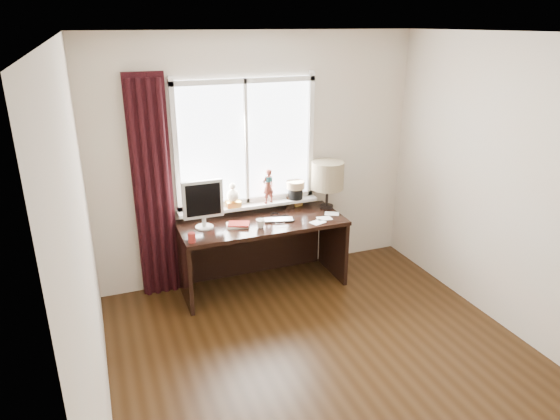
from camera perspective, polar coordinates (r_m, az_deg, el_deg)
name	(u,v)px	position (r m, az deg, el deg)	size (l,w,h in m)	color
floor	(342,377)	(4.25, 7.06, -18.41)	(3.50, 4.00, 0.00)	#341F0E
ceiling	(360,34)	(3.31, 9.14, 19.25)	(3.50, 4.00, 0.00)	white
wall_back	(259,160)	(5.32, -2.41, 5.77)	(3.50, 2.60, 0.00)	beige
wall_left	(88,269)	(3.18, -21.07, -6.28)	(4.00, 2.60, 0.00)	beige
wall_right	(537,198)	(4.65, 27.28, 1.19)	(4.00, 2.60, 0.00)	beige
laptop	(279,220)	(5.13, -0.12, -1.13)	(0.29, 0.19, 0.02)	silver
mug	(261,223)	(4.96, -2.23, -1.52)	(0.09, 0.09, 0.09)	white
red_cup	(192,238)	(4.70, -10.05, -3.13)	(0.07, 0.07, 0.09)	maroon
window	(249,161)	(5.23, -3.60, 5.56)	(1.52, 0.21, 1.40)	white
curtain	(153,191)	(5.05, -14.29, 2.12)	(0.38, 0.09, 2.25)	black
desk	(260,239)	(5.31, -2.36, -3.36)	(1.70, 0.70, 0.75)	black
monitor	(203,201)	(4.92, -8.80, 0.98)	(0.40, 0.18, 0.49)	beige
notebook_stack	(238,225)	(5.01, -4.82, -1.69)	(0.26, 0.22, 0.03)	beige
brush_holder	(290,202)	(5.49, 1.21, 0.93)	(0.09, 0.09, 0.25)	black
icon_frame	(299,201)	(5.52, 2.16, 1.08)	(0.10, 0.04, 0.13)	gold
table_lamp	(328,176)	(5.41, 5.47, 3.89)	(0.35, 0.35, 0.52)	black
loose_papers	(325,218)	(5.23, 5.14, -0.91)	(0.43, 0.33, 0.00)	white
desk_cables	(284,218)	(5.21, 0.47, -0.87)	(0.22, 0.33, 0.01)	black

